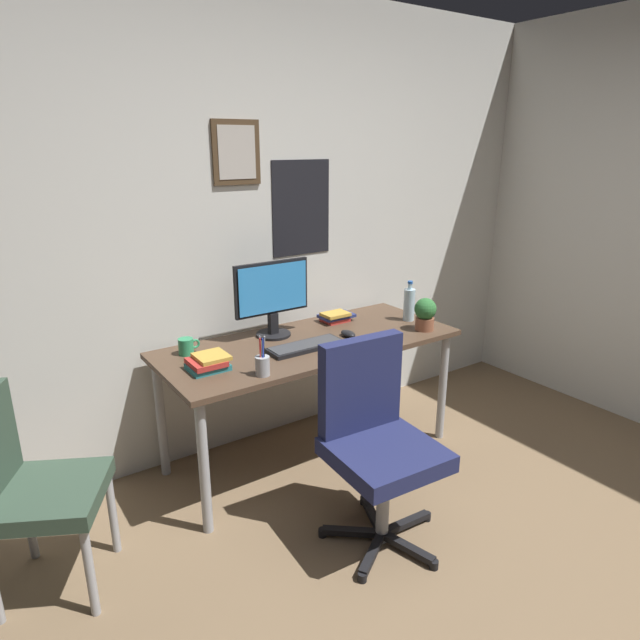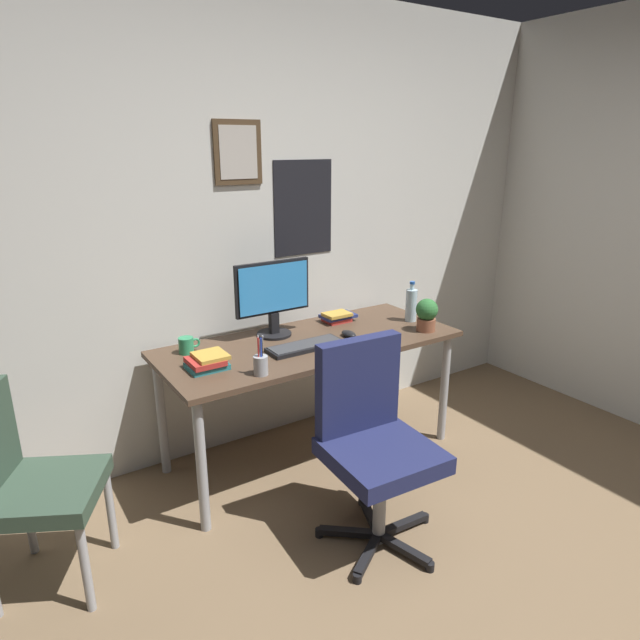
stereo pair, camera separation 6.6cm
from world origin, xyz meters
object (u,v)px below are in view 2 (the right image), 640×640
computer_mouse (349,334)px  pen_cup (261,364)px  keyboard (306,346)px  water_bottle (411,305)px  monitor (273,295)px  office_chair (372,434)px  coffee_mug_near (187,345)px  potted_plant (427,314)px  side_chair (26,479)px  book_stack_right (207,362)px  book_stack_left (337,317)px

computer_mouse → pen_cup: bearing=-162.9°
keyboard → water_bottle: bearing=3.8°
monitor → computer_mouse: size_ratio=4.18×
monitor → office_chair: bearing=-90.7°
water_bottle → keyboard: bearing=-176.2°
coffee_mug_near → potted_plant: 1.38m
computer_mouse → coffee_mug_near: bearing=163.2°
pen_cup → water_bottle: bearing=11.5°
water_bottle → potted_plant: (-0.05, -0.19, -0.00)m
side_chair → book_stack_right: 0.91m
coffee_mug_near → potted_plant: (1.32, -0.42, 0.06)m
book_stack_right → computer_mouse: bearing=-0.3°
office_chair → book_stack_left: office_chair is taller
monitor → potted_plant: monitor is taller
computer_mouse → potted_plant: 0.48m
side_chair → monitor: bearing=17.2°
keyboard → office_chair: bearing=-94.9°
office_chair → water_bottle: water_bottle is taller
coffee_mug_near → potted_plant: potted_plant is taller
computer_mouse → potted_plant: (0.45, -0.16, 0.09)m
side_chair → book_stack_left: size_ratio=4.14×
pen_cup → side_chair: bearing=177.5°
office_chair → coffee_mug_near: 1.09m
water_bottle → office_chair: bearing=-140.4°
monitor → book_stack_left: size_ratio=2.18×
office_chair → pen_cup: size_ratio=4.75×
book_stack_left → book_stack_right: size_ratio=1.10×
keyboard → pen_cup: pen_cup is taller
coffee_mug_near → book_stack_right: (0.01, -0.26, -0.01)m
potted_plant → book_stack_left: bearing=128.3°
side_chair → computer_mouse: bearing=5.4°
computer_mouse → potted_plant: potted_plant is taller
coffee_mug_near → pen_cup: bearing=-67.3°
book_stack_right → pen_cup: bearing=-48.5°
office_chair → book_stack_right: bearing=126.4°
computer_mouse → pen_cup: pen_cup is taller
side_chair → coffee_mug_near: bearing=26.6°
keyboard → book_stack_right: 0.56m
office_chair → keyboard: 0.69m
potted_plant → pen_cup: (-1.12, -0.05, -0.05)m
pen_cup → keyboard: bearing=26.7°
side_chair → keyboard: (1.41, 0.14, 0.24)m
potted_plant → book_stack_right: potted_plant is taller
office_chair → keyboard: office_chair is taller
keyboard → potted_plant: bearing=-10.5°
potted_plant → book_stack_right: (-1.31, 0.16, -0.07)m
pen_cup → coffee_mug_near: bearing=112.7°
keyboard → coffee_mug_near: bearing=153.6°
side_chair → book_stack_right: bearing=10.9°
side_chair → keyboard: size_ratio=2.03×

